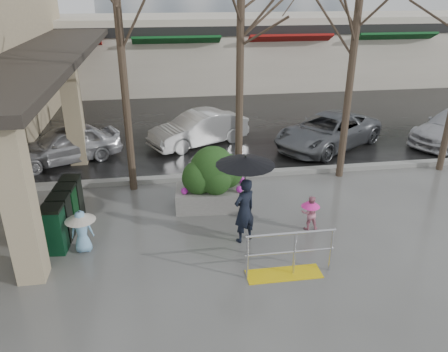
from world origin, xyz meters
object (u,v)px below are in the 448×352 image
object	(u,v)px
planter	(213,179)
handrail	(288,259)
car_a	(65,144)
tree_midwest	(241,1)
tree_mideast	(358,15)
woman	(245,188)
car_c	(328,131)
child_pink	(310,211)
car_b	(199,129)
tree_west	(117,8)
news_boxes	(64,213)
child_blue	(81,227)

from	to	relation	value
planter	handrail	bearing A→B (deg)	-70.88
car_a	tree_midwest	bearing A→B (deg)	40.92
tree_mideast	car_a	bearing A→B (deg)	163.60
woman	car_c	world-z (taller)	woman
child_pink	car_b	world-z (taller)	car_b
woman	planter	bearing A→B (deg)	-103.81
child_pink	car_a	xyz separation A→B (m)	(-6.79, 5.67, 0.12)
tree_west	news_boxes	distance (m)	5.31
car_b	planter	bearing A→B (deg)	-27.40
tree_west	woman	distance (m)	5.67
tree_west	planter	bearing A→B (deg)	-34.26
tree_mideast	child_blue	xyz separation A→B (m)	(-7.50, -3.23, -4.22)
woman	car_b	distance (m)	7.03
car_c	tree_midwest	bearing A→B (deg)	-88.34
child_pink	handrail	bearing A→B (deg)	65.88
child_blue	news_boxes	size ratio (longest dim) A/B	0.49
tree_mideast	planter	world-z (taller)	tree_mideast
car_c	news_boxes	bearing A→B (deg)	-92.43
child_pink	car_c	bearing A→B (deg)	-107.07
tree_mideast	child_pink	distance (m)	5.70
tree_mideast	car_c	world-z (taller)	tree_mideast
tree_west	car_c	xyz separation A→B (m)	(7.07, 2.64, -4.45)
tree_midwest	tree_west	bearing A→B (deg)	-180.00
tree_midwest	car_c	xyz separation A→B (m)	(3.87, 2.64, -4.60)
handrail	news_boxes	distance (m)	5.46
child_pink	tree_mideast	bearing A→B (deg)	-116.25
tree_midwest	car_b	xyz separation A→B (m)	(-0.86, 3.65, -4.60)
tree_west	car_b	distance (m)	6.21
tree_mideast	child_blue	world-z (taller)	tree_mideast
handrail	news_boxes	world-z (taller)	news_boxes
tree_midwest	planter	size ratio (longest dim) A/B	3.35
tree_mideast	car_b	size ratio (longest dim) A/B	1.70
tree_mideast	planter	distance (m)	6.06
child_pink	car_b	size ratio (longest dim) A/B	0.24
child_pink	woman	bearing A→B (deg)	16.56
tree_mideast	tree_west	bearing A→B (deg)	-180.00
planter	child_blue	bearing A→B (deg)	-151.94
tree_mideast	child_blue	bearing A→B (deg)	-156.70
tree_west	news_boxes	xyz separation A→B (m)	(-1.53, -2.37, -4.51)
tree_west	tree_midwest	world-z (taller)	tree_midwest
child_blue	car_b	bearing A→B (deg)	-118.81
handrail	woman	world-z (taller)	woman
tree_west	tree_mideast	distance (m)	6.50
tree_west	child_blue	xyz separation A→B (m)	(-1.00, -3.23, -4.44)
car_c	planter	bearing A→B (deg)	-82.07
tree_west	car_c	bearing A→B (deg)	20.47
car_a	car_c	bearing A→B (deg)	66.27
tree_mideast	news_boxes	distance (m)	9.40
news_boxes	car_a	bearing A→B (deg)	104.47
woman	car_c	bearing A→B (deg)	-155.22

